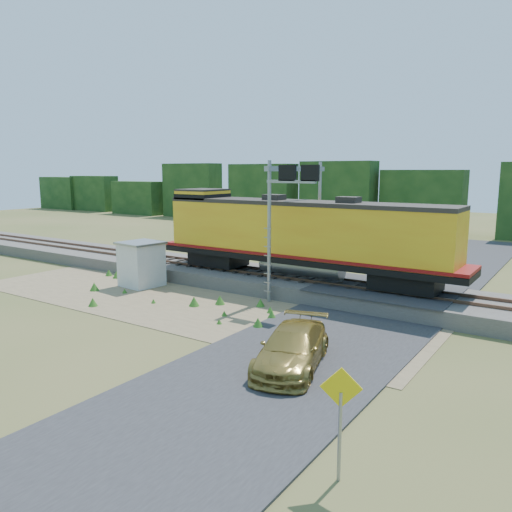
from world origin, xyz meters
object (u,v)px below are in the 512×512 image
Objects in this scene: locomotive at (298,234)px; shed at (141,264)px; signal_gantry at (297,196)px; car at (292,348)px; road_sign at (340,410)px.

locomotive reaches higher than shed.
signal_gantry reaches higher than shed.
locomotive is 6.84× the size of shed.
locomotive is at bearing 102.22° from car.
road_sign is at bearing -57.14° from signal_gantry.
signal_gantry is (0.29, -0.67, 2.18)m from locomotive.
shed reaches higher than road_sign.
shed is 14.85m from car.
shed is at bearing -158.97° from signal_gantry.
road_sign is (9.41, -14.80, -1.61)m from locomotive.
signal_gantry reaches higher than road_sign.
shed reaches higher than car.
locomotive is 6.88× the size of road_sign.
car is (13.64, -5.84, -0.63)m from shed.
road_sign reaches higher than car.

